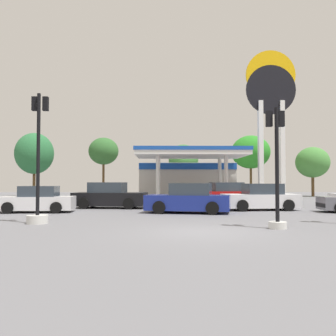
# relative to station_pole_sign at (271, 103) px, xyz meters

# --- Properties ---
(ground_plane) EXTENTS (90.00, 90.00, 0.00)m
(ground_plane) POSITION_rel_station_pole_sign_xyz_m (-8.29, -20.24, -8.68)
(ground_plane) COLOR slate
(ground_plane) RESTS_ON ground
(gas_station) EXTENTS (9.45, 11.90, 4.48)m
(gas_station) POSITION_rel_station_pole_sign_xyz_m (-7.28, 4.26, -6.51)
(gas_station) COLOR beige
(gas_station) RESTS_ON ground
(station_pole_sign) EXTENTS (4.45, 0.56, 13.45)m
(station_pole_sign) POSITION_rel_station_pole_sign_xyz_m (0.00, 0.00, 0.00)
(station_pole_sign) COLOR white
(station_pole_sign) RESTS_ON ground
(car_2) EXTENTS (4.71, 2.73, 1.59)m
(car_2) POSITION_rel_station_pole_sign_xyz_m (-8.30, -12.94, -7.96)
(car_2) COLOR black
(car_2) RESTS_ON ground
(car_3) EXTENTS (4.72, 2.50, 1.62)m
(car_3) POSITION_rel_station_pole_sign_xyz_m (-13.02, -9.30, -7.95)
(car_3) COLOR black
(car_3) RESTS_ON ground
(car_4) EXTENTS (4.75, 2.66, 1.61)m
(car_4) POSITION_rel_station_pole_sign_xyz_m (-5.18, -5.83, -7.95)
(car_4) COLOR black
(car_4) RESTS_ON ground
(car_5) EXTENTS (4.09, 2.03, 1.43)m
(car_5) POSITION_rel_station_pole_sign_xyz_m (-16.52, -12.43, -8.03)
(car_5) COLOR black
(car_5) RESTS_ON ground
(car_6) EXTENTS (4.47, 2.27, 1.55)m
(car_6) POSITION_rel_station_pole_sign_xyz_m (-3.95, -11.05, -7.98)
(car_6) COLOR black
(car_6) RESTS_ON ground
(traffic_signal_1) EXTENTS (0.65, 0.68, 4.34)m
(traffic_signal_1) POSITION_rel_station_pole_sign_xyz_m (-5.58, -19.44, -6.82)
(traffic_signal_1) COLOR silver
(traffic_signal_1) RESTS_ON ground
(traffic_signal_2) EXTENTS (0.83, 0.83, 5.22)m
(traffic_signal_2) POSITION_rel_station_pole_sign_xyz_m (-14.66, -17.77, -7.08)
(traffic_signal_2) COLOR silver
(traffic_signal_2) RESTS_ON ground
(tree_0) EXTENTS (4.25, 4.25, 7.11)m
(tree_0) POSITION_rel_station_pole_sign_xyz_m (-24.12, 8.79, -3.88)
(tree_0) COLOR brown
(tree_0) RESTS_ON ground
(tree_1) EXTENTS (3.39, 3.39, 6.66)m
(tree_1) POSITION_rel_station_pole_sign_xyz_m (-16.46, 9.36, -3.58)
(tree_1) COLOR brown
(tree_1) RESTS_ON ground
(tree_2) EXTENTS (3.44, 3.44, 5.96)m
(tree_2) POSITION_rel_station_pole_sign_xyz_m (-7.30, 10.06, -4.55)
(tree_2) COLOR brown
(tree_2) RESTS_ON ground
(tree_3) EXTENTS (4.48, 4.48, 7.00)m
(tree_3) POSITION_rel_station_pole_sign_xyz_m (0.51, 9.90, -3.61)
(tree_3) COLOR brown
(tree_3) RESTS_ON ground
(tree_4) EXTENTS (3.70, 3.70, 5.52)m
(tree_4) POSITION_rel_station_pole_sign_xyz_m (7.06, 8.27, -4.89)
(tree_4) COLOR brown
(tree_4) RESTS_ON ground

